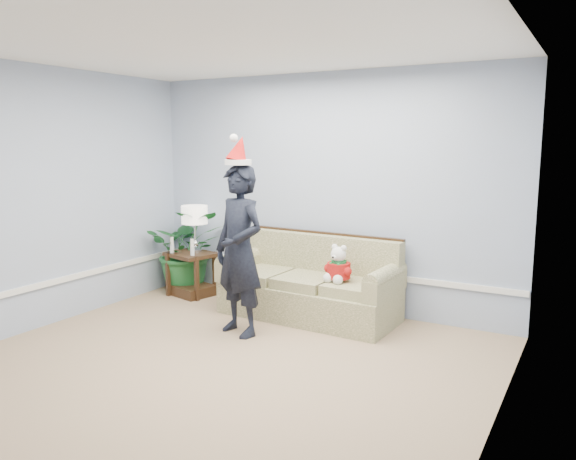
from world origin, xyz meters
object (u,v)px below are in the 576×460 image
(houseplant, at_px, (188,250))
(teddy_bear, at_px, (338,268))
(side_table, at_px, (192,278))
(sofa, at_px, (311,288))
(table_lamp, at_px, (195,217))
(man, at_px, (239,251))

(houseplant, height_order, teddy_bear, houseplant)
(side_table, height_order, teddy_bear, teddy_bear)
(side_table, distance_m, teddy_bear, 2.15)
(sofa, distance_m, teddy_bear, 0.52)
(sofa, bearing_deg, table_lamp, 178.86)
(sofa, height_order, teddy_bear, sofa)
(table_lamp, distance_m, houseplant, 0.50)
(man, bearing_deg, houseplant, 162.13)
(sofa, bearing_deg, teddy_bear, -18.74)
(houseplant, distance_m, man, 1.88)
(side_table, bearing_deg, teddy_bear, -4.80)
(side_table, height_order, table_lamp, table_lamp)
(houseplant, relative_size, man, 0.63)
(side_table, bearing_deg, table_lamp, 80.04)
(table_lamp, bearing_deg, side_table, -99.96)
(side_table, height_order, houseplant, houseplant)
(table_lamp, bearing_deg, houseplant, 157.75)
(sofa, bearing_deg, side_table, -178.60)
(table_lamp, distance_m, man, 1.66)
(sofa, xyz_separation_m, man, (-0.36, -0.87, 0.54))
(table_lamp, xyz_separation_m, man, (1.34, -0.97, -0.14))
(houseplant, bearing_deg, sofa, -5.35)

